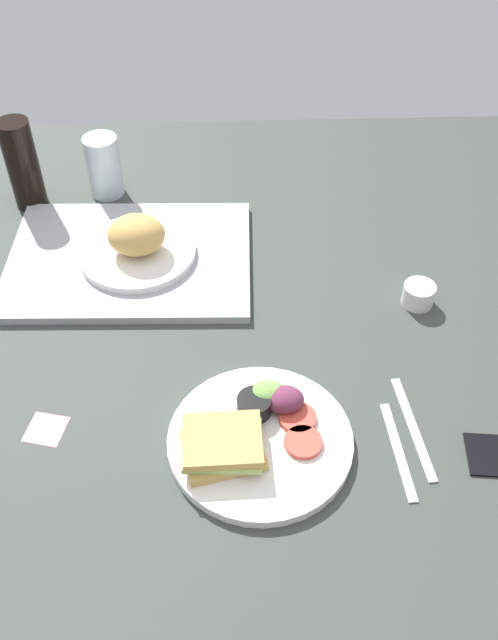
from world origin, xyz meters
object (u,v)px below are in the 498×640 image
soda_bottle (23,164)px  knife (413,427)px  serving_tray (130,259)px  bread_plate_near (137,244)px  espresso_cup (418,295)px  drinking_glass (104,166)px  fork (398,450)px  plate_with_salad (256,435)px  sticky_note (46,429)px

soda_bottle → knife: (67.32, -59.56, -9.07)cm
serving_tray → bread_plate_near: 4.07cm
bread_plate_near → soda_bottle: 31.11cm
espresso_cup → knife: espresso_cup is taller
drinking_glass → soda_bottle: 15.87cm
soda_bottle → fork: 90.88cm
plate_with_salad → soda_bottle: bearing=125.5°
knife → serving_tray: bearing=42.9°
serving_tray → fork: (42.53, -43.91, -0.55)cm
soda_bottle → sticky_note: size_ratio=3.33×
drinking_glass → fork: bearing=-53.7°
serving_tray → drinking_glass: bearing=105.9°
plate_with_salad → knife: 23.77cm
drinking_glass → espresso_cup: 68.53cm
soda_bottle → espresso_cup: (73.47, -32.67, -7.32)cm
fork → knife: 5.00cm
sticky_note → fork: bearing=-6.3°
plate_with_salad → sticky_note: (-31.21, 3.34, -1.71)cm
bread_plate_near → knife: bread_plate_near is taller
serving_tray → sticky_note: bearing=-103.8°
drinking_glass → soda_bottle: bearing=-168.0°
soda_bottle → espresso_cup: size_ratio=3.33×
serving_tray → plate_with_salad: size_ratio=1.66×
sticky_note → soda_bottle: bearing=102.1°
drinking_glass → sticky_note: bearing=-92.7°
espresso_cup → drinking_glass: bearing=148.3°
bread_plate_near → plate_with_salad: (20.09, -41.41, -2.70)cm
plate_with_salad → espresso_cup: size_ratio=4.84×
espresso_cup → fork: (-9.15, -30.90, -1.75)cm
sticky_note → plate_with_salad: bearing=-6.1°
serving_tray → espresso_cup: bearing=-14.1°
soda_bottle → espresso_cup: soda_bottle is taller
soda_bottle → serving_tray: bearing=-42.1°
serving_tray → espresso_cup: 53.30cm
plate_with_salad → fork: (20.67, -2.42, -1.52)cm
knife → drinking_glass: bearing=33.8°
bread_plate_near → drinking_glass: 24.51cm
fork → sticky_note: fork is taller
soda_bottle → bread_plate_near: bearing=-40.0°
serving_tray → plate_with_salad: bearing=-62.2°
plate_with_salad → espresso_cup: (29.82, 28.48, 0.23)cm
sticky_note → espresso_cup: bearing=22.4°
plate_with_salad → soda_bottle: soda_bottle is taller
espresso_cup → fork: espresso_cup is taller
fork → sticky_note: bearing=80.0°
fork → sticky_note: size_ratio=3.04×
serving_tray → bread_plate_near: bread_plate_near is taller
knife → sticky_note: knife is taller
drinking_glass → espresso_cup: drinking_glass is taller
plate_with_salad → bread_plate_near: bearing=115.9°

